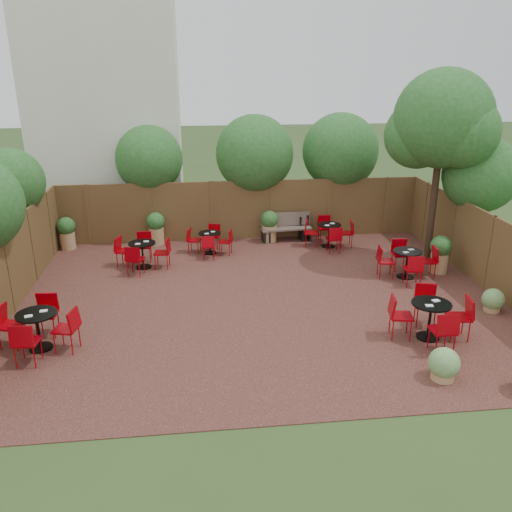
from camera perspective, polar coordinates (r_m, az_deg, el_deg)
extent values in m
plane|color=#354F23|center=(13.54, 0.47, -4.69)|extent=(80.00, 80.00, 0.00)
cube|color=#391A17|center=(13.54, 0.47, -4.65)|extent=(12.00, 10.00, 0.02)
cube|color=brown|center=(17.89, -1.53, 4.91)|extent=(12.00, 0.08, 2.00)
cube|color=brown|center=(13.80, -25.08, -1.70)|extent=(0.08, 10.00, 2.00)
cube|color=brown|center=(15.09, 23.72, 0.28)|extent=(0.08, 10.00, 2.00)
cube|color=silver|center=(20.49, -15.50, 14.67)|extent=(5.00, 4.00, 8.00)
sphere|color=#1F561C|center=(16.32, -24.82, 7.22)|extent=(1.86, 1.86, 1.86)
sphere|color=#1F561C|center=(18.21, -11.38, 10.16)|extent=(2.21, 2.21, 2.21)
sphere|color=#1F561C|center=(18.15, -0.16, 10.89)|extent=(2.60, 2.60, 2.60)
sphere|color=#1F561C|center=(18.92, 9.01, 11.03)|extent=(2.61, 2.61, 2.61)
sphere|color=#1F561C|center=(16.65, 22.96, 8.04)|extent=(2.17, 2.17, 2.17)
cylinder|color=black|center=(16.26, 18.60, 6.78)|extent=(0.24, 0.24, 4.41)
sphere|color=#1F561C|center=(15.95, 19.40, 13.72)|extent=(2.73, 2.73, 2.73)
sphere|color=#1F561C|center=(16.16, 16.96, 12.30)|extent=(1.91, 1.91, 1.91)
sphere|color=#1F561C|center=(15.81, 21.23, 12.32)|extent=(1.99, 1.99, 1.99)
cube|color=brown|center=(17.78, 2.84, 2.88)|extent=(1.46, 0.59, 0.05)
cube|color=brown|center=(17.89, 2.76, 3.84)|extent=(1.43, 0.27, 0.43)
cube|color=black|center=(17.76, 0.78, 2.14)|extent=(0.11, 0.43, 0.38)
cube|color=black|center=(17.96, 4.86, 2.28)|extent=(0.11, 0.43, 0.38)
cube|color=brown|center=(17.81, 3.53, 2.97)|extent=(1.53, 0.56, 0.05)
cube|color=brown|center=(17.93, 3.44, 3.99)|extent=(1.51, 0.22, 0.45)
cube|color=black|center=(17.78, 1.35, 2.19)|extent=(0.09, 0.45, 0.40)
cube|color=black|center=(18.01, 5.65, 2.34)|extent=(0.09, 0.45, 0.40)
cylinder|color=black|center=(16.78, -4.93, 0.35)|extent=(0.40, 0.40, 0.03)
cylinder|color=black|center=(16.67, -4.96, 1.39)|extent=(0.05, 0.05, 0.64)
cylinder|color=black|center=(16.57, -5.00, 2.46)|extent=(0.69, 0.69, 0.03)
cube|color=white|center=(16.64, -4.63, 2.62)|extent=(0.15, 0.12, 0.01)
cube|color=white|center=(16.46, -5.30, 2.40)|extent=(0.15, 0.12, 0.01)
cylinder|color=black|center=(17.49, 7.73, 1.07)|extent=(0.44, 0.44, 0.03)
cylinder|color=black|center=(17.38, 7.79, 2.18)|extent=(0.05, 0.05, 0.70)
cylinder|color=black|center=(17.27, 7.84, 3.32)|extent=(0.77, 0.77, 0.03)
cube|color=white|center=(17.37, 8.17, 3.48)|extent=(0.15, 0.12, 0.02)
cube|color=white|center=(17.13, 7.62, 3.27)|extent=(0.15, 0.12, 0.02)
cylinder|color=black|center=(15.43, 15.68, -2.14)|extent=(0.46, 0.46, 0.03)
cylinder|color=black|center=(15.30, 15.81, -0.86)|extent=(0.05, 0.05, 0.73)
cylinder|color=black|center=(15.18, 15.94, 0.47)|extent=(0.79, 0.79, 0.03)
cube|color=white|center=(15.29, 16.27, 0.67)|extent=(0.15, 0.11, 0.02)
cube|color=white|center=(15.02, 15.76, 0.38)|extent=(0.15, 0.11, 0.02)
cylinder|color=black|center=(15.90, -11.95, -1.15)|extent=(0.45, 0.45, 0.03)
cylinder|color=black|center=(15.78, -12.04, 0.08)|extent=(0.05, 0.05, 0.72)
cylinder|color=black|center=(15.66, -12.14, 1.35)|extent=(0.78, 0.78, 0.03)
cube|color=white|center=(15.72, -11.67, 1.54)|extent=(0.16, 0.13, 0.02)
cube|color=white|center=(15.55, -12.55, 1.27)|extent=(0.16, 0.13, 0.02)
cylinder|color=black|center=(12.18, -22.01, -9.08)|extent=(0.48, 0.48, 0.03)
cylinder|color=black|center=(12.01, -22.25, -7.46)|extent=(0.05, 0.05, 0.76)
cylinder|color=black|center=(11.84, -22.50, -5.77)|extent=(0.83, 0.83, 0.03)
cube|color=white|center=(11.87, -21.80, -5.48)|extent=(0.17, 0.13, 0.02)
cube|color=white|center=(11.75, -23.18, -5.94)|extent=(0.17, 0.13, 0.02)
cylinder|color=black|center=(12.30, 17.89, -8.24)|extent=(0.49, 0.49, 0.03)
cylinder|color=black|center=(12.13, 18.09, -6.59)|extent=(0.06, 0.06, 0.78)
cylinder|color=black|center=(11.96, 18.29, -4.88)|extent=(0.84, 0.84, 0.03)
cube|color=white|center=(12.08, 18.71, -4.55)|extent=(0.17, 0.13, 0.02)
cube|color=white|center=(11.80, 18.08, -5.07)|extent=(0.17, 0.13, 0.02)
cylinder|color=#A78253|center=(17.78, -10.61, 2.12)|extent=(0.49, 0.49, 0.56)
sphere|color=#1F561C|center=(17.64, -10.71, 3.67)|extent=(0.59, 0.59, 0.59)
cylinder|color=#A78253|center=(17.79, 1.44, 2.45)|extent=(0.48, 0.48, 0.54)
sphere|color=#1F561C|center=(17.65, 1.46, 3.95)|extent=(0.57, 0.57, 0.57)
cylinder|color=#A78253|center=(18.09, -19.50, 1.57)|extent=(0.47, 0.47, 0.54)
sphere|color=#1F561C|center=(17.95, -19.68, 3.04)|extent=(0.57, 0.57, 0.57)
cylinder|color=#A78253|center=(16.01, 18.99, -0.68)|extent=(0.49, 0.49, 0.56)
sphere|color=#1F561C|center=(15.85, 19.19, 1.02)|extent=(0.59, 0.59, 0.59)
cylinder|color=#A78253|center=(10.89, 19.35, -11.85)|extent=(0.43, 0.43, 0.20)
sphere|color=#62914B|center=(10.76, 19.50, -10.74)|extent=(0.59, 0.59, 0.59)
cylinder|color=#A78253|center=(14.07, 23.94, -5.06)|extent=(0.38, 0.38, 0.17)
sphere|color=#62914B|center=(13.99, 24.06, -4.25)|extent=(0.52, 0.52, 0.52)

